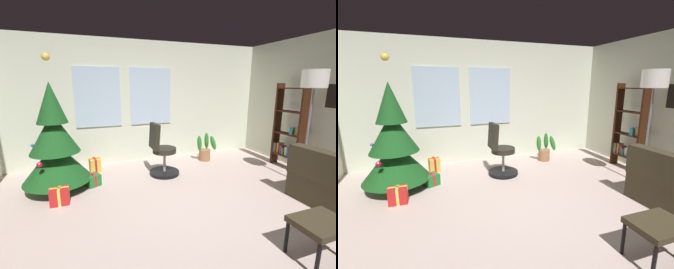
{
  "view_description": "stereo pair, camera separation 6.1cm",
  "coord_description": "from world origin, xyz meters",
  "views": [
    {
      "loc": [
        -1.26,
        -2.31,
        1.66
      ],
      "look_at": [
        -0.11,
        0.8,
        0.94
      ],
      "focal_mm": 24.45,
      "sensor_mm": 36.0,
      "label": 1
    },
    {
      "loc": [
        -1.2,
        -2.33,
        1.66
      ],
      "look_at": [
        -0.11,
        0.8,
        0.94
      ],
      "focal_mm": 24.45,
      "sensor_mm": 36.0,
      "label": 2
    }
  ],
  "objects": [
    {
      "name": "holiday_tree",
      "position": [
        -1.72,
        1.55,
        0.72
      ],
      "size": [
        1.03,
        1.03,
        2.12
      ],
      "color": "#4C331E",
      "rests_on": "ground_plane"
    },
    {
      "name": "gift_box_green",
      "position": [
        -1.2,
        1.5,
        0.1
      ],
      "size": [
        0.29,
        0.29,
        0.2
      ],
      "color": "#1E722D",
      "rests_on": "ground_plane"
    },
    {
      "name": "gift_box_gold",
      "position": [
        -1.13,
        2.16,
        0.13
      ],
      "size": [
        0.23,
        0.25,
        0.27
      ],
      "color": "gold",
      "rests_on": "ground_plane"
    },
    {
      "name": "floor_lamp",
      "position": [
        2.17,
        0.35,
        1.63
      ],
      "size": [
        0.38,
        0.38,
        1.89
      ],
      "color": "slate",
      "rests_on": "ground_plane"
    },
    {
      "name": "wall_back_with_windows",
      "position": [
        -0.02,
        2.61,
        1.29
      ],
      "size": [
        5.54,
        0.12,
        2.58
      ],
      "color": "beige",
      "rests_on": "ground_plane"
    },
    {
      "name": "potted_plant",
      "position": [
        1.23,
        2.02,
        0.24
      ],
      "size": [
        0.49,
        0.35,
        0.62
      ],
      "color": "#936743",
      "rests_on": "ground_plane"
    },
    {
      "name": "ground_plane",
      "position": [
        0.0,
        0.0,
        -0.05
      ],
      "size": [
        5.54,
        5.13,
        0.1
      ],
      "primitive_type": "cube",
      "color": "#C1AAA2"
    },
    {
      "name": "bookshelf",
      "position": [
        2.55,
        1.05,
        0.74
      ],
      "size": [
        0.18,
        0.64,
        1.7
      ],
      "color": "#33180B",
      "rests_on": "ground_plane"
    },
    {
      "name": "footstool",
      "position": [
        0.78,
        -0.99,
        0.35
      ],
      "size": [
        0.51,
        0.39,
        0.4
      ],
      "color": "#372F1E",
      "rests_on": "ground_plane"
    },
    {
      "name": "office_chair",
      "position": [
        0.05,
        1.56,
        0.39
      ],
      "size": [
        0.56,
        0.56,
        0.99
      ],
      "color": "black",
      "rests_on": "ground_plane"
    },
    {
      "name": "gift_box_red",
      "position": [
        -1.67,
        1.04,
        0.12
      ],
      "size": [
        0.26,
        0.23,
        0.24
      ],
      "color": "red",
      "rests_on": "ground_plane"
    }
  ]
}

